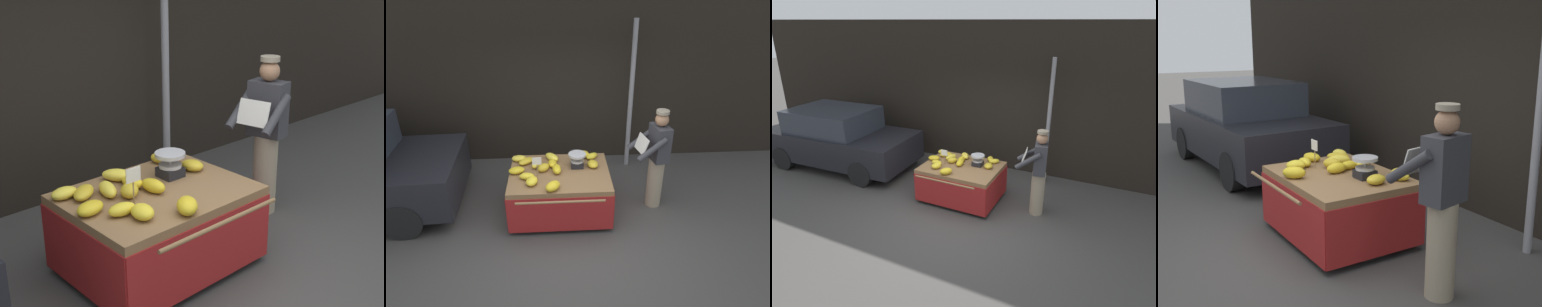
% 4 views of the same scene
% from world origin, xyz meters
% --- Properties ---
extents(ground_plane, '(60.00, 60.00, 0.00)m').
position_xyz_m(ground_plane, '(0.00, 0.00, 0.00)').
color(ground_plane, '#423F3D').
extents(back_wall, '(16.00, 0.24, 3.58)m').
position_xyz_m(back_wall, '(0.00, 2.86, 1.79)').
color(back_wall, black).
rests_on(back_wall, ground).
extents(street_pole, '(0.09, 0.09, 2.86)m').
position_xyz_m(street_pole, '(1.17, 2.35, 1.43)').
color(street_pole, gray).
rests_on(street_pole, ground).
extents(banana_cart, '(1.59, 1.41, 0.76)m').
position_xyz_m(banana_cart, '(-0.23, 0.83, 0.55)').
color(banana_cart, olive).
rests_on(banana_cart, ground).
extents(weighing_scale, '(0.28, 0.28, 0.23)m').
position_xyz_m(weighing_scale, '(0.06, 0.99, 0.87)').
color(weighing_scale, black).
rests_on(weighing_scale, banana_cart).
extents(price_sign, '(0.14, 0.01, 0.34)m').
position_xyz_m(price_sign, '(-0.57, 0.70, 1.00)').
color(price_sign, '#997A51').
rests_on(price_sign, banana_cart).
extents(banana_bunch_0, '(0.24, 0.16, 0.10)m').
position_xyz_m(banana_bunch_0, '(-0.73, 0.65, 0.81)').
color(banana_bunch_0, yellow).
rests_on(banana_bunch_0, banana_cart).
extents(banana_bunch_1, '(0.24, 0.16, 0.10)m').
position_xyz_m(banana_bunch_1, '(-0.90, 1.23, 0.81)').
color(banana_bunch_1, yellow).
rests_on(banana_bunch_1, banana_cart).
extents(banana_bunch_2, '(0.29, 0.30, 0.13)m').
position_xyz_m(banana_bunch_2, '(-0.33, 0.33, 0.82)').
color(banana_bunch_2, gold).
rests_on(banana_bunch_2, banana_cart).
extents(banana_bunch_3, '(0.30, 0.33, 0.11)m').
position_xyz_m(banana_bunch_3, '(-0.35, 1.24, 0.81)').
color(banana_bunch_3, yellow).
rests_on(banana_bunch_3, banana_cart).
extents(banana_bunch_4, '(0.16, 0.24, 0.10)m').
position_xyz_m(banana_bunch_4, '(-0.34, 1.03, 0.81)').
color(banana_bunch_4, gold).
rests_on(banana_bunch_4, banana_cart).
extents(banana_bunch_5, '(0.19, 0.24, 0.10)m').
position_xyz_m(banana_bunch_5, '(0.22, 1.31, 0.81)').
color(banana_bunch_5, gold).
rests_on(banana_bunch_5, banana_cart).
extents(banana_bunch_6, '(0.28, 0.22, 0.10)m').
position_xyz_m(banana_bunch_6, '(-0.90, 0.84, 0.81)').
color(banana_bunch_6, gold).
rests_on(banana_bunch_6, banana_cart).
extents(banana_bunch_7, '(0.26, 0.26, 0.09)m').
position_xyz_m(banana_bunch_7, '(0.33, 1.24, 0.80)').
color(banana_bunch_7, yellow).
rests_on(banana_bunch_7, banana_cart).
extents(banana_bunch_8, '(0.21, 0.31, 0.11)m').
position_xyz_m(banana_bunch_8, '(-0.59, 1.04, 0.81)').
color(banana_bunch_8, yellow).
rests_on(banana_bunch_8, banana_cart).
extents(banana_bunch_9, '(0.22, 0.26, 0.10)m').
position_xyz_m(banana_bunch_9, '(0.31, 0.96, 0.81)').
color(banana_bunch_9, gold).
rests_on(banana_bunch_9, banana_cart).
extents(banana_bunch_10, '(0.31, 0.30, 0.10)m').
position_xyz_m(banana_bunch_10, '(-0.77, 1.13, 0.80)').
color(banana_bunch_10, gold).
rests_on(banana_bunch_10, banana_cart).
extents(banana_bunch_11, '(0.16, 0.26, 0.12)m').
position_xyz_m(banana_bunch_11, '(-0.27, 0.83, 0.81)').
color(banana_bunch_11, gold).
rests_on(banana_bunch_11, banana_cart).
extents(banana_bunch_12, '(0.25, 0.26, 0.12)m').
position_xyz_m(banana_bunch_12, '(-0.48, 0.89, 0.82)').
color(banana_bunch_12, gold).
rests_on(banana_bunch_12, banana_cart).
extents(banana_bunch_13, '(0.21, 0.26, 0.11)m').
position_xyz_m(banana_bunch_13, '(-0.64, 0.50, 0.81)').
color(banana_bunch_13, yellow).
rests_on(banana_bunch_13, banana_cart).
extents(vendor_person, '(0.64, 0.59, 1.71)m').
position_xyz_m(vendor_person, '(1.34, 0.93, 0.87)').
color(vendor_person, gray).
rests_on(vendor_person, ground).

